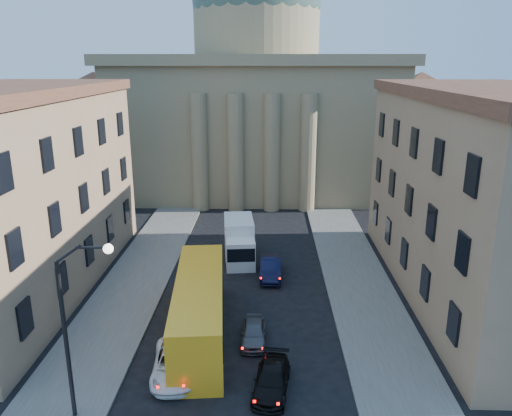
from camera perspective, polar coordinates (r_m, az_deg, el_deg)
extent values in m
cube|color=#5B5853|center=(35.30, -15.69, -11.54)|extent=(5.00, 60.00, 0.15)
cube|color=#5B5853|center=(34.53, 13.07, -12.01)|extent=(5.00, 60.00, 0.15)
cube|color=#927D5A|center=(68.22, 0.06, 9.47)|extent=(34.00, 26.00, 16.00)
cube|color=#927D5A|center=(67.72, 0.07, 16.54)|extent=(35.50, 27.50, 1.20)
cylinder|color=#927D5A|center=(67.82, 0.07, 19.58)|extent=(16.00, 16.00, 8.00)
cube|color=#927D5A|center=(70.31, -17.48, 6.86)|extent=(13.00, 13.00, 11.00)
cone|color=#522C23|center=(69.55, -18.02, 12.96)|extent=(26.02, 26.02, 4.00)
cube|color=#927D5A|center=(69.35, 17.77, 6.72)|extent=(13.00, 13.00, 11.00)
cone|color=#522C23|center=(68.59, 18.32, 12.89)|extent=(26.02, 26.02, 4.00)
cylinder|color=#927D5A|center=(55.89, -6.46, 6.26)|extent=(1.80, 1.80, 13.00)
cylinder|color=#927D5A|center=(55.49, -2.34, 6.27)|extent=(1.80, 1.80, 13.00)
cylinder|color=#927D5A|center=(55.37, 1.82, 6.26)|extent=(1.80, 1.80, 13.00)
cylinder|color=#927D5A|center=(55.55, 5.98, 6.21)|extent=(1.80, 1.80, 13.00)
cube|color=#9E7B5D|center=(39.59, -26.65, 1.11)|extent=(11.00, 26.00, 14.00)
cube|color=#9E7B5D|center=(38.20, 25.15, 0.80)|extent=(11.00, 26.00, 14.00)
cube|color=#522C23|center=(37.11, 26.54, 11.71)|extent=(11.60, 26.60, 0.80)
cylinder|color=black|center=(24.93, -20.86, -14.25)|extent=(0.20, 0.20, 8.00)
cylinder|color=black|center=(22.89, -20.68, -4.93)|extent=(1.30, 0.12, 0.96)
cylinder|color=black|center=(22.43, -18.38, -4.31)|extent=(1.30, 0.12, 0.12)
sphere|color=white|center=(22.20, -16.54, -4.49)|extent=(0.44, 0.44, 0.44)
imported|color=white|center=(28.40, -9.31, -17.10)|extent=(2.80, 5.15, 1.37)
imported|color=black|center=(27.00, 1.80, -19.02)|extent=(2.23, 4.40, 1.22)
imported|color=#545459|center=(30.89, -0.26, -14.00)|extent=(1.49, 3.68, 1.25)
imported|color=black|center=(39.26, 1.70, -6.85)|extent=(1.68, 4.61, 1.51)
cube|color=#FDAC1C|center=(31.30, -6.48, -11.30)|extent=(3.97, 12.70, 3.52)
cube|color=black|center=(31.04, -6.51, -10.37)|extent=(3.97, 12.03, 1.25)
cylinder|color=black|center=(28.10, -9.23, -17.78)|extent=(0.44, 1.16, 1.14)
cylinder|color=black|center=(27.97, -4.36, -17.77)|extent=(0.44, 1.16, 1.14)
cylinder|color=black|center=(35.96, -7.94, -9.63)|extent=(0.44, 1.16, 1.14)
cylinder|color=black|center=(35.86, -4.27, -9.59)|extent=(0.44, 1.16, 1.14)
cube|color=silver|center=(40.83, -1.79, -5.22)|extent=(2.56, 2.66, 2.43)
cube|color=black|center=(39.64, -1.72, -5.43)|extent=(2.23, 0.35, 1.11)
cube|color=silver|center=(43.19, -1.97, -3.19)|extent=(2.85, 4.48, 3.14)
cylinder|color=black|center=(40.71, -3.19, -6.45)|extent=(0.37, 0.94, 0.91)
cylinder|color=black|center=(40.80, -0.33, -6.38)|extent=(0.37, 0.94, 0.91)
cylinder|color=black|center=(44.47, -3.31, -4.43)|extent=(0.37, 0.94, 0.91)
cylinder|color=black|center=(44.55, -0.70, -4.36)|extent=(0.37, 0.94, 0.91)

